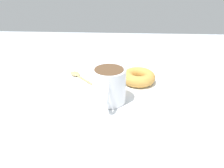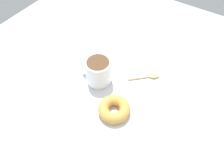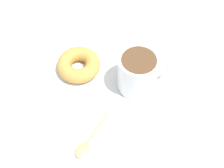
{
  "view_description": "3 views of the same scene",
  "coord_description": "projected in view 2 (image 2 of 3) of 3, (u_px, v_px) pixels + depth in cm",
  "views": [
    {
      "loc": [
        -61.31,
        -4.81,
        33.14
      ],
      "look_at": [
        -0.5,
        -1.52,
        2.3
      ],
      "focal_mm": 40.0,
      "sensor_mm": 36.0,
      "label": 1
    },
    {
      "loc": [
        23.47,
        -38.5,
        58.05
      ],
      "look_at": [
        -0.5,
        -1.52,
        2.3
      ],
      "focal_mm": 35.0,
      "sensor_mm": 36.0,
      "label": 2
    },
    {
      "loc": [
        10.46,
        34.95,
        57.32
      ],
      "look_at": [
        -0.5,
        -1.52,
        2.3
      ],
      "focal_mm": 50.0,
      "sensor_mm": 36.0,
      "label": 3
    }
  ],
  "objects": [
    {
      "name": "donut",
      "position": [
        114.0,
        109.0,
        0.66
      ],
      "size": [
        9.84,
        9.84,
        3.3
      ],
      "primitive_type": "torus",
      "color": "gold",
      "rests_on": "napkin"
    },
    {
      "name": "ground_plane",
      "position": [
        116.0,
        88.0,
        0.74
      ],
      "size": [
        120.0,
        120.0,
        2.0
      ],
      "primitive_type": "cube",
      "color": "#B2BCC6"
    },
    {
      "name": "spoon",
      "position": [
        151.0,
        76.0,
        0.75
      ],
      "size": [
        9.36,
        8.89,
        0.9
      ],
      "color": "#D8B772",
      "rests_on": "napkin"
    },
    {
      "name": "napkin",
      "position": [
        112.0,
        88.0,
        0.73
      ],
      "size": [
        33.02,
        33.02,
        0.3
      ],
      "primitive_type": "cube",
      "rotation": [
        0.0,
        0.0,
        -0.05
      ],
      "color": "white",
      "rests_on": "ground_plane"
    },
    {
      "name": "coffee_cup",
      "position": [
        98.0,
        71.0,
        0.71
      ],
      "size": [
        11.78,
        8.41,
        8.8
      ],
      "color": "white",
      "rests_on": "napkin"
    }
  ]
}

